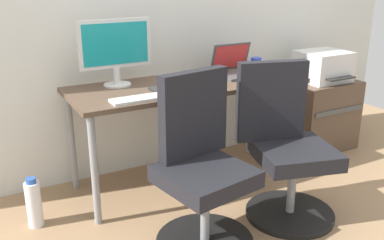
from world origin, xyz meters
name	(u,v)px	position (x,y,z in m)	size (l,w,h in m)	color
ground_plane	(189,178)	(0.00, 0.00, 0.00)	(5.28, 5.28, 0.00)	#9E7A56
desk	(188,93)	(0.00, 0.00, 0.65)	(1.61, 0.61, 0.72)	brown
office_chair_left	(201,170)	(-0.29, -0.68, 0.42)	(0.54, 0.54, 0.94)	black
office_chair_right	(285,149)	(0.29, -0.69, 0.42)	(0.54, 0.54, 0.94)	black
side_cabinet	(318,114)	(1.25, 0.02, 0.29)	(0.56, 0.44, 0.58)	brown
printer	(323,66)	(1.25, 0.02, 0.70)	(0.38, 0.40, 0.24)	silver
water_bottle_on_floor	(34,203)	(-1.09, -0.10, 0.15)	(0.09, 0.09, 0.31)	white
desktop_monitor	(115,48)	(-0.44, 0.17, 0.97)	(0.48, 0.18, 0.43)	silver
open_laptop	(237,67)	(0.42, 0.04, 0.77)	(0.31, 0.29, 0.22)	#4C4C51
keyboard_by_monitor	(139,99)	(-0.45, -0.23, 0.72)	(0.34, 0.12, 0.02)	silver
keyboard_by_laptop	(176,87)	(-0.14, -0.09, 0.72)	(0.34, 0.12, 0.02)	#2D2D2D
mouse_by_monitor	(190,77)	(0.06, 0.08, 0.73)	(0.06, 0.10, 0.03)	#515156
mouse_by_laptop	(249,82)	(0.33, -0.24, 0.73)	(0.06, 0.10, 0.03)	#515156
coffee_mug	(256,64)	(0.65, 0.11, 0.76)	(0.08, 0.08, 0.09)	blue
pen_cup	(223,62)	(0.43, 0.25, 0.77)	(0.07, 0.07, 0.10)	slate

